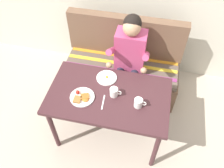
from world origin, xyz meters
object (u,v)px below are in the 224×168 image
table (109,100)px  coffee_mug_second (114,92)px  plate_breakfast (82,97)px  person (129,55)px  fork (103,102)px  couch (122,69)px  plate_eggs (107,78)px  coffee_mug (139,103)px

table → coffee_mug_second: coffee_mug_second is taller
table → plate_breakfast: plate_breakfast is taller
person → fork: size_ratio=7.13×
couch → person: 0.46m
table → plate_eggs: plate_eggs is taller
coffee_mug → coffee_mug_second: same height
person → fork: (-0.13, -0.69, -0.01)m
table → plate_breakfast: (-0.24, -0.10, 0.10)m
table → couch: 0.83m
plate_breakfast → fork: 0.21m
couch → plate_eggs: size_ratio=6.82×
couch → coffee_mug_second: size_ratio=12.20×
table → coffee_mug_second: (0.05, 0.01, 0.13)m
plate_eggs → person: bearing=66.1°
plate_eggs → coffee_mug: coffee_mug is taller
couch → fork: couch is taller
person → plate_breakfast: bearing=-116.6°
couch → plate_eggs: (-0.07, -0.56, 0.41)m
couch → coffee_mug: couch is taller
person → coffee_mug_second: size_ratio=10.27×
plate_breakfast → coffee_mug_second: (0.30, 0.10, 0.04)m
couch → fork: 0.96m
coffee_mug_second → plate_eggs: bearing=121.6°
table → plate_eggs: 0.24m
table → coffee_mug_second: bearing=7.7°
table → fork: fork is taller
table → coffee_mug_second: 0.14m
couch → coffee_mug_second: 0.88m
plate_eggs → coffee_mug_second: bearing=-58.4°
person → coffee_mug: person is taller
coffee_mug → coffee_mug_second: size_ratio=1.00×
plate_eggs → fork: bearing=-82.8°
couch → coffee_mug_second: bearing=-86.0°
fork → coffee_mug_second: bearing=48.3°
table → plate_eggs: (-0.07, 0.21, 0.09)m
fork → coffee_mug: bearing=1.2°
plate_breakfast → plate_eggs: bearing=60.0°
person → fork: person is taller
plate_eggs → fork: (0.04, -0.31, -0.01)m
plate_breakfast → fork: size_ratio=1.41×
table → couch: (0.00, 0.76, -0.32)m
table → couch: couch is taller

